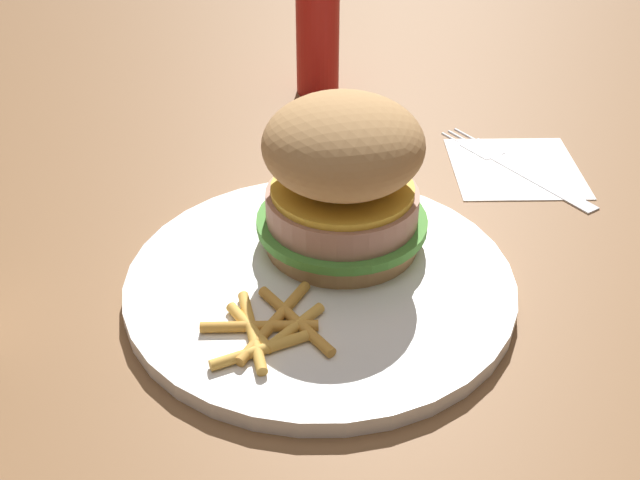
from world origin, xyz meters
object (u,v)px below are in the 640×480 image
Objects in this scene: ketchup_bottle at (318,28)px; sandwich at (343,176)px; fork at (514,164)px; plate at (320,283)px; napkin at (515,167)px; fries_pile at (271,329)px.

sandwich is at bearing 98.51° from ketchup_bottle.
ketchup_bottle reaches higher than fork.
napkin is at bearing -129.91° from plate.
sandwich is 0.22m from napkin.
ketchup_bottle is (0.19, -0.15, 0.06)m from fork.
sandwich is 0.21m from fork.
sandwich reaches higher than fork.
sandwich is 0.30m from ketchup_bottle.
fork is (0.00, -0.00, 0.00)m from napkin.
fork is at bearing -50.72° from napkin.
plate is at bearing -112.29° from fries_pile.
ketchup_bottle is at bearing -81.49° from sandwich.
fork is at bearing 141.51° from ketchup_bottle.
napkin is 0.76× the size of fork.
plate is 0.08m from sandwich.
fries_pile is 0.31m from fork.
ketchup_bottle is (0.03, -0.34, 0.06)m from plate.
fries_pile is (0.04, 0.10, -0.05)m from sandwich.
plate is 1.98× the size of ketchup_bottle.
fries_pile is at bearing 67.71° from plate.
sandwich reaches higher than fries_pile.
ketchup_bottle reaches higher than plate.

